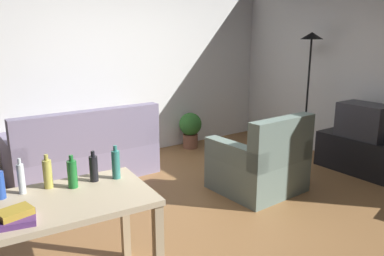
# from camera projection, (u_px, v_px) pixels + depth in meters

# --- Properties ---
(ground_plane) EXTENTS (5.20, 4.40, 0.02)m
(ground_plane) POSITION_uv_depth(u_px,v_px,m) (211.00, 208.00, 3.93)
(ground_plane) COLOR olive
(wall_rear) EXTENTS (5.20, 0.10, 2.70)m
(wall_rear) POSITION_uv_depth(u_px,v_px,m) (118.00, 65.00, 5.34)
(wall_rear) COLOR white
(wall_rear) RESTS_ON ground_plane
(wall_right) EXTENTS (0.10, 4.40, 2.70)m
(wall_right) POSITION_uv_depth(u_px,v_px,m) (364.00, 67.00, 5.04)
(wall_right) COLOR silver
(wall_right) RESTS_ON ground_plane
(couch) EXTENTS (1.76, 0.84, 0.92)m
(couch) POSITION_uv_depth(u_px,v_px,m) (85.00, 155.00, 4.67)
(couch) COLOR gray
(couch) RESTS_ON ground_plane
(tv_stand) EXTENTS (0.44, 1.10, 0.48)m
(tv_stand) POSITION_uv_depth(u_px,v_px,m) (360.00, 155.00, 4.89)
(tv_stand) COLOR black
(tv_stand) RESTS_ON ground_plane
(tv) EXTENTS (0.41, 0.60, 0.44)m
(tv) POSITION_uv_depth(u_px,v_px,m) (364.00, 121.00, 4.78)
(tv) COLOR #2D2D33
(tv) RESTS_ON tv_stand
(torchiere_lamp) EXTENTS (0.32, 0.32, 1.81)m
(torchiere_lamp) POSITION_uv_depth(u_px,v_px,m) (310.00, 61.00, 5.32)
(torchiere_lamp) COLOR black
(torchiere_lamp) RESTS_ON ground_plane
(desk) EXTENTS (1.25, 0.79, 0.76)m
(desk) POSITION_uv_depth(u_px,v_px,m) (57.00, 216.00, 2.37)
(desk) COLOR #C6B28E
(desk) RESTS_ON ground_plane
(potted_plant) EXTENTS (0.36, 0.36, 0.57)m
(potted_plant) POSITION_uv_depth(u_px,v_px,m) (190.00, 128.00, 5.94)
(potted_plant) COLOR brown
(potted_plant) RESTS_ON ground_plane
(armchair) EXTENTS (0.93, 0.87, 0.92)m
(armchair) POSITION_uv_depth(u_px,v_px,m) (261.00, 164.00, 4.28)
(armchair) COLOR slate
(armchair) RESTS_ON ground_plane
(bottle_clear) EXTENTS (0.04, 0.04, 0.24)m
(bottle_clear) POSITION_uv_depth(u_px,v_px,m) (21.00, 178.00, 2.42)
(bottle_clear) COLOR silver
(bottle_clear) RESTS_ON desk
(bottle_squat) EXTENTS (0.06, 0.06, 0.24)m
(bottle_squat) POSITION_uv_depth(u_px,v_px,m) (48.00, 173.00, 2.51)
(bottle_squat) COLOR #BCB24C
(bottle_squat) RESTS_ON desk
(bottle_green) EXTENTS (0.06, 0.06, 0.23)m
(bottle_green) POSITION_uv_depth(u_px,v_px,m) (72.00, 174.00, 2.51)
(bottle_green) COLOR #1E722D
(bottle_green) RESTS_ON desk
(bottle_dark) EXTENTS (0.06, 0.06, 0.22)m
(bottle_dark) POSITION_uv_depth(u_px,v_px,m) (94.00, 168.00, 2.63)
(bottle_dark) COLOR black
(bottle_dark) RESTS_ON desk
(bottle_tall) EXTENTS (0.06, 0.06, 0.25)m
(bottle_tall) POSITION_uv_depth(u_px,v_px,m) (116.00, 164.00, 2.67)
(bottle_tall) COLOR teal
(bottle_tall) RESTS_ON desk
(book_stack) EXTENTS (0.27, 0.22, 0.07)m
(book_stack) POSITION_uv_depth(u_px,v_px,m) (13.00, 218.00, 2.05)
(book_stack) COLOR #593372
(book_stack) RESTS_ON desk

